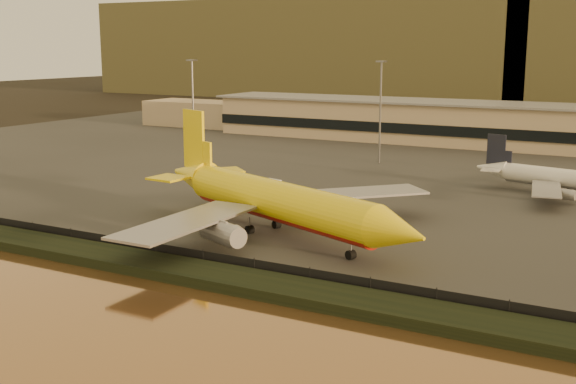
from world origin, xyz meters
name	(u,v)px	position (x,y,z in m)	size (l,w,h in m)	color
ground	(243,243)	(0.00, 0.00, 0.00)	(900.00, 900.00, 0.00)	black
embankment	(173,269)	(0.00, -17.00, 0.70)	(320.00, 7.00, 1.40)	black
tarmac	(436,158)	(0.00, 95.00, 0.10)	(320.00, 220.00, 0.20)	#2D2D2D
perimeter_fence	(191,257)	(0.00, -13.00, 1.30)	(300.00, 0.05, 2.20)	black
terminal_building	(421,122)	(-14.52, 125.55, 6.25)	(202.00, 25.00, 12.60)	tan
apron_light_masts	(476,107)	(15.00, 75.00, 15.70)	(152.20, 12.20, 25.40)	slate
distant_hills	(535,42)	(-20.74, 340.00, 31.39)	(470.00, 160.00, 70.00)	brown
dhl_cargo_jet	(276,202)	(2.30, 6.00, 5.54)	(57.48, 54.39, 17.90)	yellow
white_narrowbody_jet	(567,179)	(37.48, 59.61, 3.47)	(37.92, 36.42, 10.96)	white
gse_vehicle_yellow	(338,196)	(0.20, 33.58, 1.06)	(3.84, 1.73, 1.73)	yellow
gse_vehicle_white	(273,183)	(-17.54, 39.38, 1.02)	(3.65, 1.64, 1.64)	white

